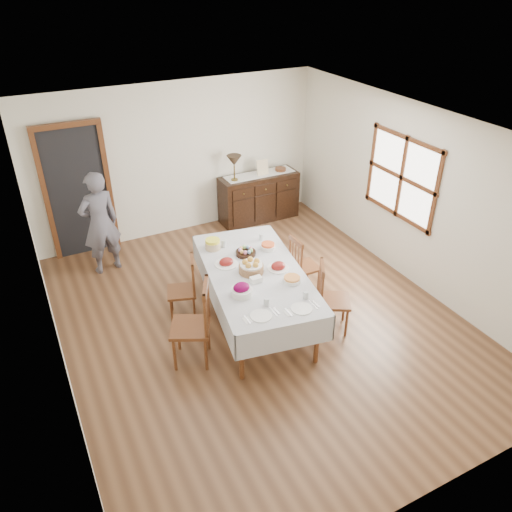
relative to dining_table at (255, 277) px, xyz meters
name	(u,v)px	position (x,y,z in m)	size (l,w,h in m)	color
ground	(259,319)	(0.07, 0.00, -0.70)	(6.00, 6.00, 0.00)	brown
room_shell	(234,200)	(-0.08, 0.42, 0.94)	(5.02, 6.02, 2.65)	white
dining_table	(255,277)	(0.00, 0.00, 0.00)	(1.56, 2.49, 0.80)	silver
chair_left_near	(195,323)	(-0.97, -0.35, -0.15)	(0.61, 0.61, 1.10)	#5B3018
chair_left_far	(185,288)	(-0.78, 0.53, -0.25)	(0.47, 0.47, 0.90)	#5B3018
chair_right_near	(330,297)	(0.80, -0.57, -0.21)	(0.55, 0.55, 0.97)	#5B3018
chair_right_far	(302,264)	(0.93, 0.33, -0.25)	(0.37, 0.37, 0.90)	#5B3018
sideboard	(259,197)	(1.46, 2.72, -0.27)	(1.45, 0.53, 0.87)	black
person	(99,220)	(-1.49, 2.22, 0.17)	(0.54, 0.35, 1.74)	#595763
bread_basket	(251,267)	(-0.05, 0.00, 0.17)	(0.32, 0.32, 0.18)	brown
egg_basket	(246,252)	(0.07, 0.43, 0.13)	(0.27, 0.27, 0.11)	black
ham_platter_a	(226,263)	(-0.26, 0.31, 0.12)	(0.31, 0.31, 0.11)	white
ham_platter_b	(278,267)	(0.29, -0.08, 0.12)	(0.28, 0.28, 0.11)	white
beet_bowl	(242,290)	(-0.38, -0.39, 0.16)	(0.26, 0.26, 0.16)	white
carrot_bowl	(268,246)	(0.41, 0.42, 0.14)	(0.21, 0.21, 0.09)	white
pineapple_bowl	(213,244)	(-0.26, 0.78, 0.16)	(0.21, 0.21, 0.14)	tan
casserole_dish	(292,280)	(0.29, -0.43, 0.13)	(0.22, 0.22, 0.07)	white
butter_dish	(256,280)	(-0.10, -0.22, 0.13)	(0.15, 0.11, 0.07)	white
setting_left	(262,311)	(-0.32, -0.81, 0.11)	(0.44, 0.31, 0.10)	white
setting_right	(303,304)	(0.16, -0.90, 0.11)	(0.44, 0.31, 0.10)	white
glass_far_a	(224,244)	(-0.10, 0.75, 0.15)	(0.07, 0.07, 0.11)	silver
glass_far_b	(261,237)	(0.45, 0.69, 0.14)	(0.06, 0.06, 0.09)	silver
runner	(259,174)	(1.48, 2.75, 0.17)	(1.30, 0.35, 0.01)	white
table_lamp	(234,161)	(0.96, 2.69, 0.52)	(0.26, 0.26, 0.46)	brown
picture_frame	(263,167)	(1.52, 2.70, 0.31)	(0.22, 0.08, 0.28)	beige
deco_bowl	(280,169)	(1.91, 2.72, 0.20)	(0.20, 0.20, 0.06)	#5B3018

